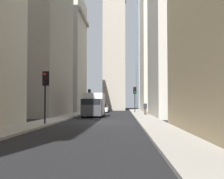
# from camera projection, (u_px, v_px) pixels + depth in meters

# --- Properties ---
(ground_plane) EXTENTS (135.00, 135.00, 0.00)m
(ground_plane) POSITION_uv_depth(u_px,v_px,m) (100.00, 122.00, 27.49)
(ground_plane) COLOR black
(sidewalk_right) EXTENTS (90.00, 2.20, 0.14)m
(sidewalk_right) POSITION_uv_depth(u_px,v_px,m) (50.00, 121.00, 27.66)
(sidewalk_right) COLOR #A8A399
(sidewalk_right) RESTS_ON ground_plane
(sidewalk_left) EXTENTS (90.00, 2.20, 0.14)m
(sidewalk_left) POSITION_uv_depth(u_px,v_px,m) (150.00, 121.00, 27.32)
(sidewalk_left) COLOR #A8A399
(sidewalk_left) RESTS_ON ground_plane
(building_left_far) EXTENTS (13.27, 10.50, 32.80)m
(building_left_far) POSITION_uv_depth(u_px,v_px,m) (167.00, 26.00, 59.12)
(building_left_far) COLOR beige
(building_left_far) RESTS_ON ground_plane
(building_left_midfar) EXTENTS (13.71, 10.50, 24.14)m
(building_left_midfar) POSITION_uv_depth(u_px,v_px,m) (193.00, 17.00, 37.32)
(building_left_midfar) COLOR #B7B2A5
(building_left_midfar) RESTS_ON ground_plane
(building_right_far) EXTENTS (12.76, 10.50, 21.58)m
(building_right_far) POSITION_uv_depth(u_px,v_px,m) (57.00, 55.00, 58.48)
(building_right_far) COLOR #B7B2A5
(building_right_far) RESTS_ON ground_plane
(building_right_midfar) EXTENTS (14.97, 10.50, 22.29)m
(building_right_midfar) POSITION_uv_depth(u_px,v_px,m) (26.00, 30.00, 40.16)
(building_right_midfar) COLOR gray
(building_right_midfar) RESTS_ON ground_plane
(church_spire) EXTENTS (5.32, 5.32, 37.70)m
(church_spire) POSITION_uv_depth(u_px,v_px,m) (114.00, 21.00, 67.93)
(church_spire) COLOR gray
(church_spire) RESTS_ON ground_plane
(delivery_truck) EXTENTS (6.46, 2.25, 2.84)m
(delivery_truck) POSITION_uv_depth(u_px,v_px,m) (94.00, 105.00, 36.59)
(delivery_truck) COLOR silver
(delivery_truck) RESTS_ON ground_plane
(sedan_white) EXTENTS (4.30, 1.78, 1.42)m
(sedan_white) POSITION_uv_depth(u_px,v_px,m) (103.00, 109.00, 52.63)
(sedan_white) COLOR silver
(sedan_white) RESTS_ON ground_plane
(traffic_light_foreground) EXTENTS (0.43, 0.52, 3.97)m
(traffic_light_foreground) POSITION_uv_depth(u_px,v_px,m) (45.00, 85.00, 23.21)
(traffic_light_foreground) COLOR black
(traffic_light_foreground) RESTS_ON sidewalk_right
(traffic_light_midblock) EXTENTS (0.43, 0.52, 4.07)m
(traffic_light_midblock) POSITION_uv_depth(u_px,v_px,m) (135.00, 94.00, 49.24)
(traffic_light_midblock) COLOR black
(traffic_light_midblock) RESTS_ON sidewalk_left
(traffic_light_far_junction) EXTENTS (0.43, 0.52, 4.04)m
(traffic_light_far_junction) POSITION_uv_depth(u_px,v_px,m) (89.00, 95.00, 57.21)
(traffic_light_far_junction) COLOR black
(traffic_light_far_junction) RESTS_ON sidewalk_right
(pedestrian) EXTENTS (0.26, 0.44, 1.69)m
(pedestrian) POSITION_uv_depth(u_px,v_px,m) (145.00, 108.00, 39.91)
(pedestrian) COLOR #473D33
(pedestrian) RESTS_ON sidewalk_left
(discarded_bottle) EXTENTS (0.07, 0.07, 0.27)m
(discarded_bottle) POSITION_uv_depth(u_px,v_px,m) (141.00, 118.00, 29.26)
(discarded_bottle) COLOR #999EA3
(discarded_bottle) RESTS_ON sidewalk_left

